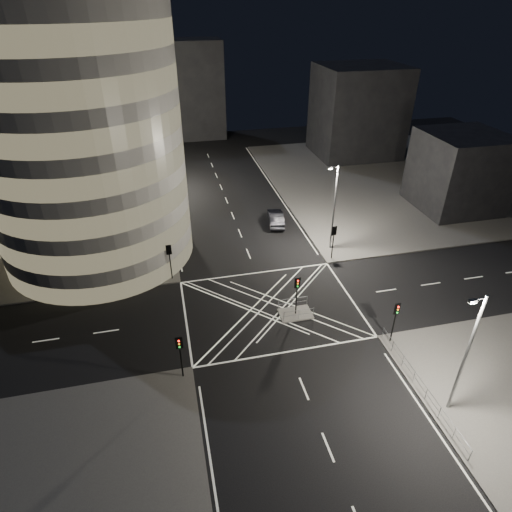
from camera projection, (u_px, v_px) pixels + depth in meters
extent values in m
plane|color=black|center=(271.00, 307.00, 40.58)|extent=(120.00, 120.00, 0.00)
cube|color=#53514E|center=(11.00, 214.00, 57.35)|extent=(42.00, 42.00, 0.15)
cube|color=#53514E|center=(403.00, 178.00, 68.40)|extent=(42.00, 42.00, 0.15)
cube|color=slate|center=(295.00, 314.00, 39.68)|extent=(3.00, 2.00, 0.15)
cylinder|color=#989690|center=(82.00, 144.00, 42.43)|extent=(20.00, 20.00, 25.00)
cube|color=#989690|center=(63.00, 102.00, 65.24)|extent=(24.00, 16.00, 22.00)
cube|color=black|center=(357.00, 111.00, 74.58)|extent=(14.00, 12.00, 15.00)
cube|color=black|center=(459.00, 171.00, 56.81)|extent=(10.00, 10.00, 10.00)
cube|color=black|center=(176.00, 91.00, 83.04)|extent=(18.00, 8.00, 18.00)
cylinder|color=black|center=(153.00, 258.00, 45.19)|extent=(0.32, 0.32, 2.85)
ellipsoid|color=black|center=(150.00, 235.00, 43.76)|extent=(4.70, 4.70, 5.41)
cylinder|color=black|center=(152.00, 228.00, 49.92)|extent=(0.32, 0.32, 3.73)
ellipsoid|color=black|center=(148.00, 203.00, 48.26)|extent=(4.65, 4.65, 5.35)
cylinder|color=black|center=(151.00, 208.00, 55.01)|extent=(0.32, 0.32, 3.27)
ellipsoid|color=black|center=(148.00, 188.00, 53.55)|extent=(4.11, 4.11, 4.73)
cylinder|color=black|center=(150.00, 188.00, 59.85)|extent=(0.32, 0.32, 3.74)
ellipsoid|color=black|center=(147.00, 168.00, 58.24)|extent=(4.29, 4.29, 4.94)
cylinder|color=black|center=(149.00, 174.00, 64.91)|extent=(0.32, 0.32, 3.36)
ellipsoid|color=black|center=(147.00, 156.00, 63.41)|extent=(4.21, 4.21, 4.84)
cylinder|color=black|center=(171.00, 266.00, 43.66)|extent=(0.12, 0.12, 3.00)
cube|color=black|center=(169.00, 250.00, 42.63)|extent=(0.28, 0.22, 0.90)
cube|color=black|center=(169.00, 250.00, 42.63)|extent=(0.55, 0.04, 1.10)
cylinder|color=black|center=(181.00, 362.00, 32.41)|extent=(0.12, 0.12, 3.00)
cube|color=black|center=(179.00, 343.00, 31.38)|extent=(0.28, 0.22, 0.90)
cube|color=black|center=(179.00, 343.00, 31.38)|extent=(0.55, 0.04, 1.10)
cylinder|color=black|center=(333.00, 246.00, 47.01)|extent=(0.12, 0.12, 3.00)
cube|color=black|center=(334.00, 231.00, 45.98)|extent=(0.28, 0.22, 0.90)
cube|color=black|center=(334.00, 231.00, 45.98)|extent=(0.55, 0.04, 1.10)
cylinder|color=black|center=(393.00, 327.00, 35.76)|extent=(0.12, 0.12, 3.00)
cube|color=black|center=(397.00, 309.00, 34.73)|extent=(0.28, 0.22, 0.90)
cube|color=black|center=(397.00, 309.00, 34.73)|extent=(0.55, 0.04, 1.10)
cylinder|color=black|center=(296.00, 300.00, 38.85)|extent=(0.12, 0.12, 3.00)
cube|color=black|center=(297.00, 283.00, 37.82)|extent=(0.28, 0.22, 0.90)
cube|color=black|center=(297.00, 283.00, 37.82)|extent=(0.55, 0.04, 1.10)
cylinder|color=slate|center=(158.00, 214.00, 45.98)|extent=(0.20, 0.20, 10.00)
cylinder|color=slate|center=(157.00, 171.00, 43.50)|extent=(0.90, 0.10, 0.10)
cube|color=slate|center=(161.00, 171.00, 43.64)|extent=(0.50, 0.25, 0.18)
cube|color=white|center=(161.00, 172.00, 43.69)|extent=(0.42, 0.20, 0.05)
cylinder|color=slate|center=(154.00, 159.00, 60.87)|extent=(0.20, 0.20, 10.00)
cylinder|color=slate|center=(152.00, 125.00, 58.39)|extent=(0.90, 0.10, 0.10)
cube|color=slate|center=(156.00, 125.00, 58.53)|extent=(0.50, 0.25, 0.18)
cube|color=white|center=(156.00, 126.00, 58.58)|extent=(0.42, 0.20, 0.05)
cylinder|color=slate|center=(334.00, 209.00, 47.12)|extent=(0.20, 0.20, 10.00)
cylinder|color=slate|center=(335.00, 167.00, 44.47)|extent=(0.90, 0.10, 0.10)
cube|color=slate|center=(330.00, 168.00, 44.43)|extent=(0.50, 0.25, 0.18)
cube|color=white|center=(330.00, 169.00, 44.49)|extent=(0.42, 0.20, 0.05)
cylinder|color=slate|center=(465.00, 356.00, 28.09)|extent=(0.20, 0.20, 10.00)
cylinder|color=slate|center=(480.00, 299.00, 25.44)|extent=(0.90, 0.10, 0.10)
cube|color=slate|center=(473.00, 301.00, 25.41)|extent=(0.50, 0.25, 0.18)
cube|color=white|center=(472.00, 303.00, 25.47)|extent=(0.42, 0.20, 0.05)
cube|color=slate|center=(420.00, 385.00, 31.74)|extent=(0.06, 11.70, 1.10)
cube|color=slate|center=(299.00, 315.00, 38.61)|extent=(2.80, 0.06, 1.10)
cube|color=slate|center=(293.00, 303.00, 40.10)|extent=(2.80, 0.06, 1.10)
imported|color=black|center=(276.00, 218.00, 54.65)|extent=(2.66, 5.44, 1.72)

